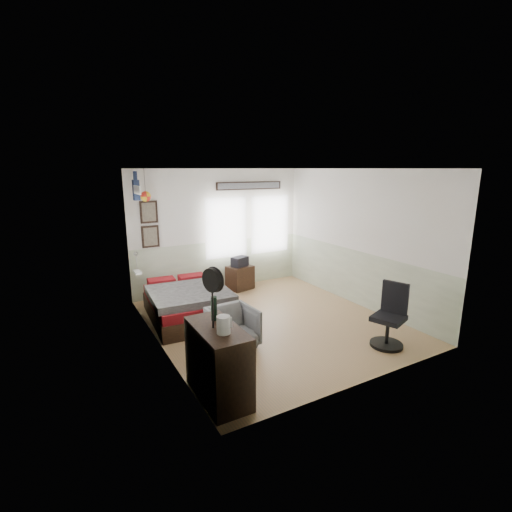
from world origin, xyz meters
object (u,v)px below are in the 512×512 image
object	(u,v)px
bed	(187,303)
task_chair	(390,321)
dresser	(218,362)
armchair	(233,327)
nightstand	(240,277)

from	to	relation	value
bed	task_chair	world-z (taller)	task_chair
dresser	armchair	xyz separation A→B (m)	(0.72, 1.09, -0.14)
nightstand	armchair	bearing A→B (deg)	-132.87
dresser	nightstand	size ratio (longest dim) A/B	1.86
armchair	nightstand	xyz separation A→B (m)	(1.37, 2.47, -0.04)
dresser	armchair	world-z (taller)	dresser
bed	nightstand	xyz separation A→B (m)	(1.62, 1.06, -0.02)
bed	nightstand	distance (m)	1.94
dresser	nightstand	distance (m)	4.14
armchair	nightstand	size ratio (longest dim) A/B	1.27
dresser	nightstand	xyz separation A→B (m)	(2.09, 3.56, -0.18)
bed	dresser	distance (m)	2.56
armchair	task_chair	distance (m)	2.43
bed	task_chair	bearing A→B (deg)	-43.13
armchair	nightstand	world-z (taller)	armchair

